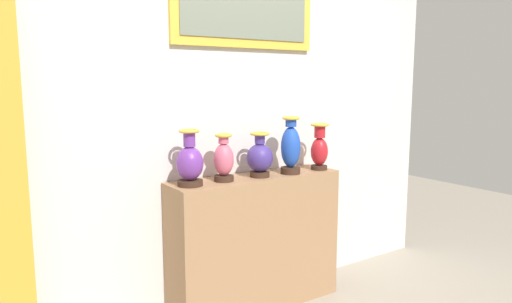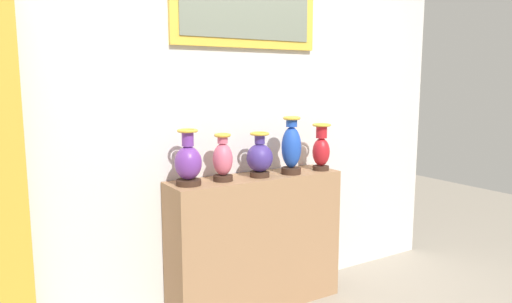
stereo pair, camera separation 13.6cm
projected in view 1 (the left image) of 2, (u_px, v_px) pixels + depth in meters
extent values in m
cube|color=#99704C|center=(256.00, 242.00, 3.30)|extent=(1.25, 0.33, 0.94)
cube|color=silver|center=(238.00, 99.00, 3.34)|extent=(3.72, 0.10, 2.93)
cube|color=gold|center=(246.00, 5.00, 3.21)|extent=(1.13, 0.03, 0.57)
cube|color=slate|center=(247.00, 5.00, 3.19)|extent=(1.01, 0.01, 0.45)
cylinder|color=#382319|center=(190.00, 183.00, 2.93)|extent=(0.16, 0.16, 0.04)
ellipsoid|color=#6B3393|center=(190.00, 163.00, 2.91)|extent=(0.17, 0.17, 0.21)
cylinder|color=#6B3393|center=(189.00, 139.00, 2.89)|extent=(0.07, 0.07, 0.10)
torus|color=gold|center=(189.00, 131.00, 2.88)|extent=(0.13, 0.13, 0.02)
cylinder|color=#382319|center=(224.00, 178.00, 3.07)|extent=(0.13, 0.13, 0.04)
ellipsoid|color=#CC5972|center=(224.00, 160.00, 3.05)|extent=(0.13, 0.13, 0.21)
cylinder|color=#CC5972|center=(224.00, 139.00, 3.03)|extent=(0.07, 0.07, 0.05)
torus|color=gold|center=(223.00, 135.00, 3.03)|extent=(0.11, 0.11, 0.02)
cylinder|color=#382319|center=(260.00, 174.00, 3.21)|extent=(0.14, 0.14, 0.04)
ellipsoid|color=#3F2D7F|center=(260.00, 158.00, 3.19)|extent=(0.18, 0.18, 0.19)
cylinder|color=#3F2D7F|center=(260.00, 139.00, 3.18)|extent=(0.07, 0.07, 0.07)
torus|color=gold|center=(260.00, 134.00, 3.17)|extent=(0.13, 0.13, 0.02)
cylinder|color=#382319|center=(290.00, 170.00, 3.32)|extent=(0.14, 0.14, 0.04)
ellipsoid|color=#1E47B2|center=(291.00, 147.00, 3.30)|extent=(0.14, 0.14, 0.29)
cylinder|color=#1E47B2|center=(291.00, 122.00, 3.27)|extent=(0.08, 0.08, 0.06)
torus|color=gold|center=(291.00, 118.00, 3.27)|extent=(0.12, 0.12, 0.02)
cylinder|color=#382319|center=(319.00, 167.00, 3.47)|extent=(0.12, 0.12, 0.03)
ellipsoid|color=red|center=(319.00, 152.00, 3.46)|extent=(0.13, 0.13, 0.21)
cylinder|color=red|center=(320.00, 131.00, 3.44)|extent=(0.08, 0.08, 0.10)
torus|color=gold|center=(320.00, 125.00, 3.43)|extent=(0.14, 0.14, 0.02)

